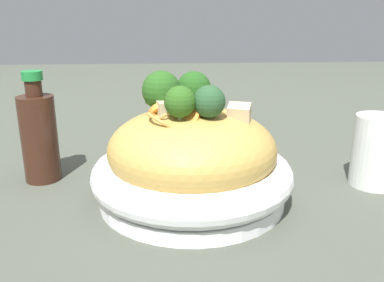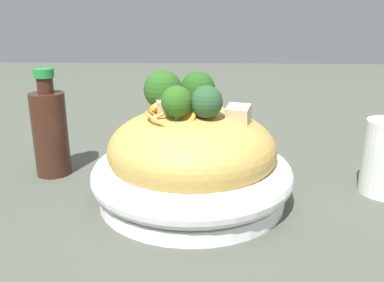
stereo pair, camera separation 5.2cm
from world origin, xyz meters
name	(u,v)px [view 1 (the left image)]	position (x,y,z in m)	size (l,w,h in m)	color
ground_plane	(192,199)	(0.00, 0.00, 0.00)	(3.00, 3.00, 0.00)	#454A3F
serving_bowl	(192,179)	(0.00, 0.00, 0.03)	(0.26, 0.26, 0.06)	white
noodle_heap	(192,149)	(0.00, 0.00, 0.07)	(0.22, 0.22, 0.12)	#BB9547
broccoli_florets	(183,94)	(0.02, 0.01, 0.14)	(0.14, 0.11, 0.06)	#99C36E
carrot_coins	(183,113)	(-0.01, 0.01, 0.12)	(0.07, 0.13, 0.03)	orange
zucchini_slices	(167,106)	(0.03, 0.03, 0.12)	(0.06, 0.08, 0.02)	beige
chicken_chunks	(205,112)	(-0.01, -0.02, 0.12)	(0.04, 0.12, 0.03)	#C9B78F
soy_sauce_bottle	(39,136)	(0.08, 0.22, 0.07)	(0.05, 0.05, 0.16)	#381E14
drinking_glass	(377,151)	(0.03, -0.26, 0.05)	(0.07, 0.07, 0.10)	silver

